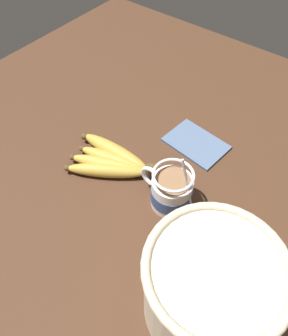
# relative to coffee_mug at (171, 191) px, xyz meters

# --- Properties ---
(table) EXTENTS (1.30, 1.30, 0.03)m
(table) POSITION_rel_coffee_mug_xyz_m (0.08, -0.03, -0.05)
(table) COLOR #422819
(table) RESTS_ON ground
(coffee_mug) EXTENTS (0.13, 0.09, 0.15)m
(coffee_mug) POSITION_rel_coffee_mug_xyz_m (0.00, 0.00, 0.00)
(coffee_mug) COLOR silver
(coffee_mug) RESTS_ON table
(banana_bunch) EXTENTS (0.21, 0.13, 0.04)m
(banana_bunch) POSITION_rel_coffee_mug_xyz_m (0.17, 0.00, -0.02)
(banana_bunch) COLOR #4C381E
(banana_bunch) RESTS_ON table
(woven_basket) EXTENTS (0.21, 0.21, 0.18)m
(woven_basket) POSITION_rel_coffee_mug_xyz_m (-0.17, 0.14, 0.05)
(woven_basket) COLOR beige
(woven_basket) RESTS_ON table
(napkin) EXTENTS (0.15, 0.12, 0.01)m
(napkin) POSITION_rel_coffee_mug_xyz_m (0.05, -0.18, -0.04)
(napkin) COLOR slate
(napkin) RESTS_ON table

